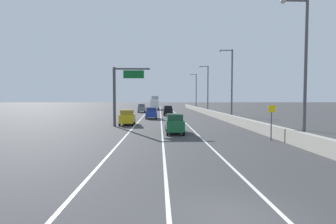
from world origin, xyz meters
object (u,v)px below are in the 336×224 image
at_px(overhead_sign_gantry, 120,89).
at_px(lamp_post_right_fourth, 195,89).
at_px(speed_advisory_sign, 271,120).
at_px(car_yellow_1, 127,117).
at_px(car_blue_3, 151,113).
at_px(lamp_post_right_third, 207,86).
at_px(car_gray_2, 142,108).
at_px(car_black_0, 168,111).
at_px(box_truck, 155,103).
at_px(lamp_post_right_second, 230,81).
at_px(lamp_post_right_near, 303,62).
at_px(car_green_4, 175,124).

height_order(overhead_sign_gantry, lamp_post_right_fourth, lamp_post_right_fourth).
relative_size(speed_advisory_sign, car_yellow_1, 0.69).
bearing_deg(car_blue_3, lamp_post_right_third, 50.24).
relative_size(car_yellow_1, car_gray_2, 1.03).
bearing_deg(car_black_0, lamp_post_right_fourth, 71.42).
distance_m(lamp_post_right_third, lamp_post_right_fourth, 21.26).
bearing_deg(car_yellow_1, lamp_post_right_third, 59.47).
height_order(lamp_post_right_fourth, car_yellow_1, lamp_post_right_fourth).
distance_m(overhead_sign_gantry, box_truck, 51.45).
xyz_separation_m(car_black_0, car_gray_2, (-6.18, 12.66, 0.04)).
bearing_deg(car_black_0, overhead_sign_gantry, -107.48).
bearing_deg(speed_advisory_sign, car_blue_3, 113.68).
bearing_deg(lamp_post_right_second, speed_advisory_sign, -93.69).
height_order(lamp_post_right_near, car_gray_2, lamp_post_right_near).
bearing_deg(speed_advisory_sign, overhead_sign_gantry, 140.23).
distance_m(lamp_post_right_near, car_gray_2, 51.43).
distance_m(speed_advisory_sign, lamp_post_right_third, 39.97).
bearing_deg(box_truck, car_gray_2, -99.84).
bearing_deg(speed_advisory_sign, car_yellow_1, 134.75).
xyz_separation_m(overhead_sign_gantry, box_truck, (3.53, 51.26, -2.79)).
relative_size(lamp_post_right_near, car_gray_2, 2.60).
distance_m(lamp_post_right_near, lamp_post_right_fourth, 63.78).
bearing_deg(lamp_post_right_second, car_gray_2, 118.78).
distance_m(car_green_4, box_truck, 58.46).
relative_size(car_blue_3, car_green_4, 0.87).
height_order(speed_advisory_sign, car_black_0, speed_advisory_sign).
height_order(lamp_post_right_fourth, box_truck, lamp_post_right_fourth).
xyz_separation_m(lamp_post_right_second, car_yellow_1, (-15.07, -4.43, -5.25)).
xyz_separation_m(speed_advisory_sign, car_blue_3, (-10.96, 24.99, -0.78)).
bearing_deg(car_blue_3, lamp_post_right_second, -28.36).
xyz_separation_m(car_yellow_1, car_gray_2, (-0.12, 32.07, 0.05)).
relative_size(car_black_0, box_truck, 0.52).
bearing_deg(lamp_post_right_second, lamp_post_right_fourth, 89.66).
bearing_deg(overhead_sign_gantry, box_truck, 86.06).
bearing_deg(lamp_post_right_second, box_truck, 105.18).
relative_size(car_black_0, car_gray_2, 0.98).
bearing_deg(lamp_post_right_second, car_yellow_1, -163.60).
bearing_deg(overhead_sign_gantry, car_blue_3, 74.51).
height_order(car_yellow_1, car_blue_3, car_yellow_1).
height_order(overhead_sign_gantry, car_green_4, overhead_sign_gantry).
distance_m(lamp_post_right_near, car_green_4, 13.09).
bearing_deg(speed_advisory_sign, lamp_post_right_second, 86.31).
height_order(car_blue_3, box_truck, box_truck).
relative_size(lamp_post_right_near, car_green_4, 2.29).
height_order(car_yellow_1, car_green_4, car_yellow_1).
bearing_deg(car_gray_2, car_yellow_1, -89.79).
height_order(lamp_post_right_second, car_yellow_1, lamp_post_right_second).
height_order(lamp_post_right_near, car_black_0, lamp_post_right_near).
xyz_separation_m(lamp_post_right_near, car_blue_3, (-12.06, 27.82, -5.27)).
height_order(car_black_0, car_green_4, car_black_0).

